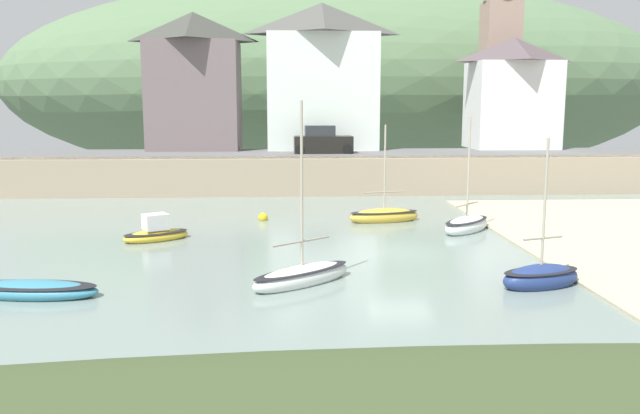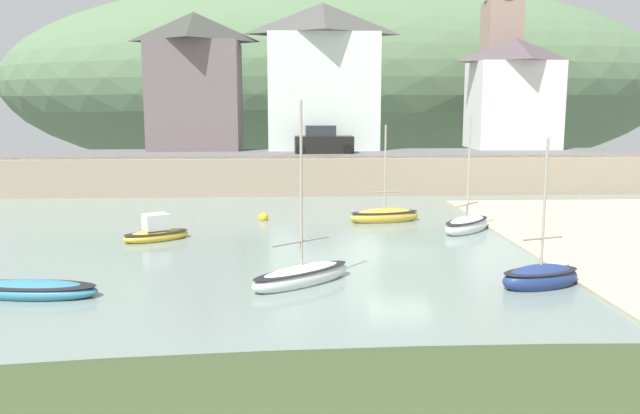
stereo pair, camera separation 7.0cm
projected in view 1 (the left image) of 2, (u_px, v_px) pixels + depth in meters
The scene contains 15 objects.
ground at pixel (518, 328), 16.93m from camera, with size 48.00×41.00×0.61m.
quay_seawall at pixel (355, 172), 43.35m from camera, with size 48.00×9.40×2.40m.
hillside_backdrop at pixel (340, 83), 79.55m from camera, with size 80.00×44.00×23.51m.
waterfront_building_left at pixel (194, 80), 49.39m from camera, with size 6.98×5.91×10.18m.
waterfront_building_centre at pixel (322, 76), 49.82m from camera, with size 8.50×5.75×10.91m.
waterfront_building_right at pixel (512, 92), 50.76m from camera, with size 6.62×5.33×8.45m.
church_with_spire at pixel (500, 39), 54.03m from camera, with size 3.00×3.00×16.86m.
motorboat_with_cabin at pixel (32, 290), 20.24m from camera, with size 4.33×1.82×0.64m.
sailboat_nearest_shore at pixel (302, 275), 21.60m from camera, with size 3.77×3.31×6.18m.
dinghy_open_wooden at pixel (156, 233), 28.51m from camera, with size 3.10×2.49×1.29m.
fishing_boat_green at pixel (541, 277), 21.32m from camera, with size 3.08×2.04×5.04m.
sailboat_white_hull at pixel (467, 225), 30.48m from camera, with size 3.23×3.33×5.51m.
sailboat_tall_mast at pixel (384, 216), 33.02m from camera, with size 3.81×1.96×5.04m.
parked_car_near_slipway at pixel (322, 142), 46.12m from camera, with size 4.14×1.82×1.95m.
mooring_buoy at pixel (263, 217), 33.37m from camera, with size 0.49×0.49×0.49m.
Camera 1 is at (-4.56, -25.50, 5.93)m, focal length 36.82 mm.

